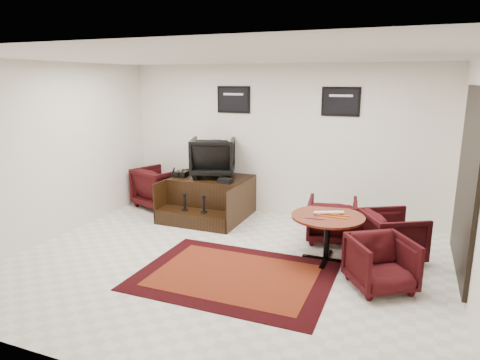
# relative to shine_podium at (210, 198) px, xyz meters

# --- Properties ---
(ground) EXTENTS (6.00, 6.00, 0.00)m
(ground) POSITION_rel_shine_podium_xyz_m (1.14, -1.90, -0.34)
(ground) COLOR white
(ground) RESTS_ON ground
(room_shell) EXTENTS (6.02, 5.02, 2.81)m
(room_shell) POSITION_rel_shine_podium_xyz_m (1.55, -1.78, 1.45)
(room_shell) COLOR white
(room_shell) RESTS_ON ground
(area_rug) EXTENTS (2.50, 1.88, 0.01)m
(area_rug) POSITION_rel_shine_podium_xyz_m (1.42, -2.20, -0.33)
(area_rug) COLOR black
(area_rug) RESTS_ON ground
(shine_podium) EXTENTS (1.42, 1.46, 0.73)m
(shine_podium) POSITION_rel_shine_podium_xyz_m (0.00, 0.00, 0.00)
(shine_podium) COLOR black
(shine_podium) RESTS_ON ground
(shine_chair) EXTENTS (1.00, 0.97, 0.82)m
(shine_chair) POSITION_rel_shine_podium_xyz_m (0.00, 0.15, 0.80)
(shine_chair) COLOR black
(shine_chair) RESTS_ON shine_podium
(shoes_pair) EXTENTS (0.25, 0.30, 0.10)m
(shoes_pair) POSITION_rel_shine_podium_xyz_m (-0.55, -0.08, 0.44)
(shoes_pair) COLOR black
(shoes_pair) RESTS_ON shine_podium
(polish_kit) EXTENTS (0.25, 0.19, 0.08)m
(polish_kit) POSITION_rel_shine_podium_xyz_m (0.43, -0.25, 0.43)
(polish_kit) COLOR black
(polish_kit) RESTS_ON shine_podium
(umbrella_black) EXTENTS (0.35, 0.13, 0.95)m
(umbrella_black) POSITION_rel_shine_podium_xyz_m (-0.80, -0.16, 0.14)
(umbrella_black) COLOR black
(umbrella_black) RESTS_ON ground
(umbrella_hooked) EXTENTS (0.32, 0.12, 0.85)m
(umbrella_hooked) POSITION_rel_shine_podium_xyz_m (-0.80, -0.08, 0.09)
(umbrella_hooked) COLOR black
(umbrella_hooked) RESTS_ON ground
(armchair_side) EXTENTS (1.09, 1.06, 0.89)m
(armchair_side) POSITION_rel_shine_podium_xyz_m (-1.20, 0.16, 0.11)
(armchair_side) COLOR black
(armchair_side) RESTS_ON ground
(meeting_table) EXTENTS (1.02, 1.02, 0.67)m
(meeting_table) POSITION_rel_shine_podium_xyz_m (2.44, -1.24, 0.24)
(meeting_table) COLOR #4B170A
(meeting_table) RESTS_ON ground
(table_chair_back) EXTENTS (0.83, 0.79, 0.76)m
(table_chair_back) POSITION_rel_shine_podium_xyz_m (2.37, -0.44, 0.04)
(table_chair_back) COLOR black
(table_chair_back) RESTS_ON ground
(table_chair_window) EXTENTS (0.99, 1.00, 0.77)m
(table_chair_window) POSITION_rel_shine_podium_xyz_m (3.29, -0.85, 0.05)
(table_chair_window) COLOR black
(table_chair_window) RESTS_ON ground
(table_chair_corner) EXTENTS (0.95, 0.93, 0.72)m
(table_chair_corner) POSITION_rel_shine_podium_xyz_m (3.21, -1.84, 0.02)
(table_chair_corner) COLOR black
(table_chair_corner) RESTS_ON ground
(paper_roll) EXTENTS (0.40, 0.22, 0.05)m
(paper_roll) POSITION_rel_shine_podium_xyz_m (2.43, -1.18, 0.35)
(paper_roll) COLOR white
(paper_roll) RESTS_ON meeting_table
(table_clutter) EXTENTS (0.57, 0.31, 0.01)m
(table_clutter) POSITION_rel_shine_podium_xyz_m (2.47, -1.27, 0.33)
(table_clutter) COLOR orange
(table_clutter) RESTS_ON meeting_table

